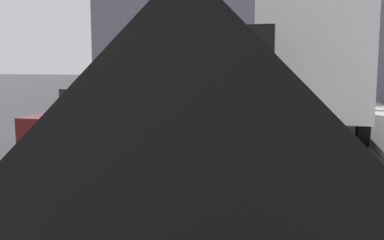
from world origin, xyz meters
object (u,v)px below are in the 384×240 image
(pickup_car, at_px, (107,115))
(arrow_board_trailer, at_px, (230,142))
(box_truck, at_px, (311,68))
(highway_guide_sign, at_px, (354,26))
(traffic_cone_mid_lane, at_px, (213,200))

(pickup_car, bearing_deg, arrow_board_trailer, -30.84)
(box_truck, relative_size, highway_guide_sign, 1.58)
(traffic_cone_mid_lane, bearing_deg, highway_guide_sign, 76.94)
(box_truck, height_order, pickup_car, box_truck)
(box_truck, distance_m, highway_guide_sign, 6.92)
(arrow_board_trailer, xyz_separation_m, traffic_cone_mid_lane, (0.20, -3.11, -0.17))
(arrow_board_trailer, distance_m, box_truck, 5.28)
(box_truck, xyz_separation_m, pickup_car, (-5.02, -2.81, -1.14))
(arrow_board_trailer, bearing_deg, pickup_car, 149.16)
(highway_guide_sign, height_order, traffic_cone_mid_lane, highway_guide_sign)
(pickup_car, height_order, traffic_cone_mid_lane, pickup_car)
(pickup_car, distance_m, traffic_cone_mid_lane, 6.27)
(arrow_board_trailer, height_order, box_truck, box_truck)
(arrow_board_trailer, relative_size, traffic_cone_mid_lane, 4.32)
(arrow_board_trailer, xyz_separation_m, box_truck, (1.64, 4.83, 1.35))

